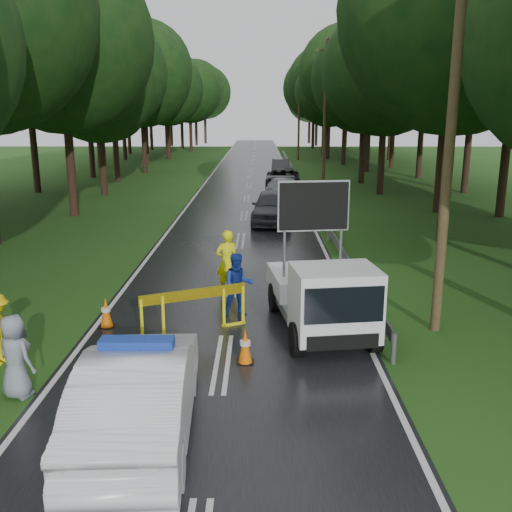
{
  "coord_description": "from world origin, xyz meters",
  "views": [
    {
      "loc": [
        0.8,
        -11.41,
        5.3
      ],
      "look_at": [
        0.71,
        4.36,
        1.3
      ],
      "focal_mm": 40.0,
      "sensor_mm": 36.0,
      "label": 1
    }
  ],
  "objects_px": {
    "queue_car_first": "(272,207)",
    "police_sedan": "(140,392)",
    "work_truck": "(323,295)",
    "civilian": "(238,285)",
    "queue_car_fourth": "(281,168)",
    "officer": "(227,262)",
    "queue_car_third": "(283,179)",
    "queue_car_second": "(284,192)",
    "barrier": "(194,300)"
  },
  "relations": [
    {
      "from": "work_truck",
      "to": "queue_car_second",
      "type": "relative_size",
      "value": 0.93
    },
    {
      "from": "queue_car_fourth",
      "to": "queue_car_first",
      "type": "bearing_deg",
      "value": -90.89
    },
    {
      "from": "officer",
      "to": "barrier",
      "type": "bearing_deg",
      "value": 57.92
    },
    {
      "from": "officer",
      "to": "queue_car_fourth",
      "type": "bearing_deg",
      "value": -115.68
    },
    {
      "from": "queue_car_second",
      "to": "work_truck",
      "type": "bearing_deg",
      "value": -93.55
    },
    {
      "from": "queue_car_fourth",
      "to": "queue_car_third",
      "type": "bearing_deg",
      "value": -88.69
    },
    {
      "from": "police_sedan",
      "to": "queue_car_third",
      "type": "relative_size",
      "value": 0.95
    },
    {
      "from": "queue_car_first",
      "to": "police_sedan",
      "type": "bearing_deg",
      "value": -93.69
    },
    {
      "from": "work_truck",
      "to": "queue_car_third",
      "type": "height_order",
      "value": "work_truck"
    },
    {
      "from": "queue_car_first",
      "to": "civilian",
      "type": "bearing_deg",
      "value": -91.06
    },
    {
      "from": "police_sedan",
      "to": "queue_car_second",
      "type": "height_order",
      "value": "police_sedan"
    },
    {
      "from": "queue_car_first",
      "to": "barrier",
      "type": "bearing_deg",
      "value": -94.72
    },
    {
      "from": "work_truck",
      "to": "barrier",
      "type": "relative_size",
      "value": 1.9
    },
    {
      "from": "queue_car_first",
      "to": "queue_car_second",
      "type": "bearing_deg",
      "value": 86.17
    },
    {
      "from": "barrier",
      "to": "queue_car_fourth",
      "type": "relative_size",
      "value": 0.58
    },
    {
      "from": "police_sedan",
      "to": "queue_car_fourth",
      "type": "distance_m",
      "value": 40.14
    },
    {
      "from": "officer",
      "to": "queue_car_second",
      "type": "height_order",
      "value": "officer"
    },
    {
      "from": "police_sedan",
      "to": "work_truck",
      "type": "height_order",
      "value": "work_truck"
    },
    {
      "from": "civilian",
      "to": "queue_car_fourth",
      "type": "xyz_separation_m",
      "value": [
        2.36,
        34.1,
        -0.15
      ]
    },
    {
      "from": "queue_car_first",
      "to": "queue_car_third",
      "type": "relative_size",
      "value": 0.91
    },
    {
      "from": "officer",
      "to": "queue_car_third",
      "type": "relative_size",
      "value": 0.37
    },
    {
      "from": "barrier",
      "to": "queue_car_fourth",
      "type": "distance_m",
      "value": 35.48
    },
    {
      "from": "police_sedan",
      "to": "officer",
      "type": "distance_m",
      "value": 7.93
    },
    {
      "from": "police_sedan",
      "to": "queue_car_second",
      "type": "relative_size",
      "value": 0.97
    },
    {
      "from": "work_truck",
      "to": "officer",
      "type": "xyz_separation_m",
      "value": [
        -2.5,
        3.22,
        -0.01
      ]
    },
    {
      "from": "officer",
      "to": "queue_car_second",
      "type": "bearing_deg",
      "value": -118.88
    },
    {
      "from": "queue_car_first",
      "to": "queue_car_third",
      "type": "xyz_separation_m",
      "value": [
        1.01,
        12.33,
        -0.08
      ]
    },
    {
      "from": "barrier",
      "to": "officer",
      "type": "bearing_deg",
      "value": 54.16
    },
    {
      "from": "barrier",
      "to": "civilian",
      "type": "distance_m",
      "value": 1.6
    },
    {
      "from": "barrier",
      "to": "queue_car_second",
      "type": "bearing_deg",
      "value": 56.85
    },
    {
      "from": "work_truck",
      "to": "civilian",
      "type": "distance_m",
      "value": 2.43
    },
    {
      "from": "work_truck",
      "to": "barrier",
      "type": "bearing_deg",
      "value": 171.89
    },
    {
      "from": "police_sedan",
      "to": "work_truck",
      "type": "xyz_separation_m",
      "value": [
        3.52,
        4.64,
        0.17
      ]
    },
    {
      "from": "queue_car_fourth",
      "to": "officer",
      "type": "bearing_deg",
      "value": -92.63
    },
    {
      "from": "officer",
      "to": "queue_car_first",
      "type": "distance_m",
      "value": 11.24
    },
    {
      "from": "police_sedan",
      "to": "queue_car_second",
      "type": "xyz_separation_m",
      "value": [
        3.46,
        24.98,
        -0.07
      ]
    },
    {
      "from": "queue_car_first",
      "to": "work_truck",
      "type": "bearing_deg",
      "value": -82.25
    },
    {
      "from": "police_sedan",
      "to": "queue_car_first",
      "type": "height_order",
      "value": "police_sedan"
    },
    {
      "from": "work_truck",
      "to": "barrier",
      "type": "height_order",
      "value": "work_truck"
    },
    {
      "from": "barrier",
      "to": "officer",
      "type": "distance_m",
      "value": 3.28
    },
    {
      "from": "officer",
      "to": "queue_car_third",
      "type": "distance_m",
      "value": 23.6
    },
    {
      "from": "police_sedan",
      "to": "queue_car_first",
      "type": "bearing_deg",
      "value": -101.04
    },
    {
      "from": "queue_car_first",
      "to": "queue_car_third",
      "type": "bearing_deg",
      "value": 89.46
    },
    {
      "from": "police_sedan",
      "to": "barrier",
      "type": "relative_size",
      "value": 1.98
    },
    {
      "from": "officer",
      "to": "civilian",
      "type": "height_order",
      "value": "officer"
    },
    {
      "from": "work_truck",
      "to": "queue_car_second",
      "type": "distance_m",
      "value": 20.34
    },
    {
      "from": "officer",
      "to": "queue_car_third",
      "type": "bearing_deg",
      "value": -117.12
    },
    {
      "from": "work_truck",
      "to": "officer",
      "type": "height_order",
      "value": "work_truck"
    },
    {
      "from": "barrier",
      "to": "queue_car_first",
      "type": "distance_m",
      "value": 14.51
    },
    {
      "from": "officer",
      "to": "queue_car_fourth",
      "type": "height_order",
      "value": "officer"
    }
  ]
}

